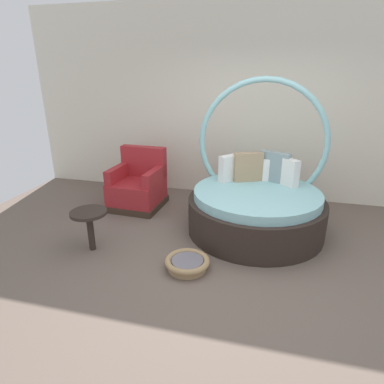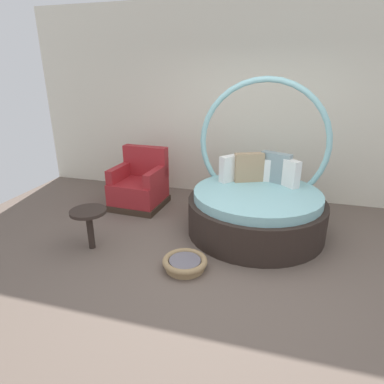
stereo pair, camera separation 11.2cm
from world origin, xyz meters
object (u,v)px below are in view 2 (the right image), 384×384
object	(u,v)px
round_daybed	(257,202)
side_table	(89,217)
pet_basket	(185,263)
red_armchair	(140,186)

from	to	relation	value
round_daybed	side_table	world-z (taller)	round_daybed
pet_basket	side_table	size ratio (longest dim) A/B	0.98
side_table	red_armchair	bearing A→B (deg)	89.48
round_daybed	red_armchair	size ratio (longest dim) A/B	2.17
pet_basket	side_table	distance (m)	1.32
round_daybed	pet_basket	world-z (taller)	round_daybed
red_armchair	side_table	size ratio (longest dim) A/B	1.81
pet_basket	side_table	world-z (taller)	side_table
pet_basket	red_armchair	bearing A→B (deg)	128.39
round_daybed	red_armchair	xyz separation A→B (m)	(-1.92, 0.37, -0.08)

